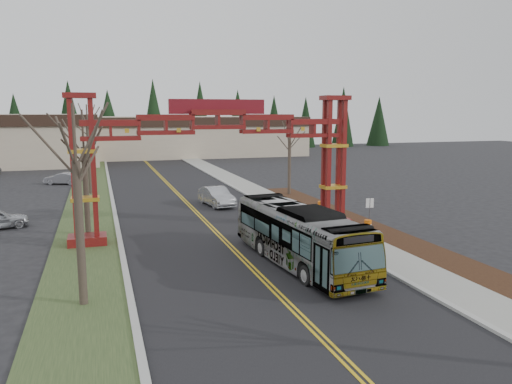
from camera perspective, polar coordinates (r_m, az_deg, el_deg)
name	(u,v)px	position (r m, az deg, el deg)	size (l,w,h in m)	color
ground	(357,374)	(16.31, 11.50, -19.70)	(200.00, 200.00, 0.00)	black
road	(198,214)	(38.87, -6.64, -2.53)	(12.00, 110.00, 0.02)	black
lane_line_left	(197,214)	(38.85, -6.81, -2.52)	(0.12, 100.00, 0.01)	gold
lane_line_right	(200,214)	(38.89, -6.47, -2.50)	(0.12, 100.00, 0.01)	gold
curb_right	(273,209)	(40.45, 1.95, -1.92)	(0.30, 110.00, 0.15)	#AFAFAA
sidewalk_right	(290,208)	(40.94, 3.86, -1.80)	(2.60, 110.00, 0.14)	gray
landscape_strip	(433,254)	(29.38, 19.55, -6.73)	(2.60, 50.00, 0.12)	black
grass_median	(89,220)	(38.22, -18.51, -3.10)	(4.00, 110.00, 0.08)	#304422
curb_left	(116,218)	(38.21, -15.74, -2.92)	(0.30, 110.00, 0.15)	#AFAFAA
gateway_arch	(218,142)	(31.29, -4.38, 5.73)	(18.20, 1.60, 8.90)	#5E0C11
retail_building_east	(194,136)	(94.04, -7.10, 6.42)	(38.00, 20.30, 7.00)	#BBA88F
conifer_treeline	(135,119)	(104.68, -13.67, 8.13)	(116.10, 5.60, 13.00)	black
transit_bus	(299,236)	(25.77, 4.96, -4.99)	(2.60, 11.12, 3.10)	#B3B6BC
silver_sedan	(217,197)	(42.05, -4.52, -0.52)	(1.68, 4.83, 1.59)	#A5A8AD
parked_car_far_a	(63,178)	(58.53, -21.23, 1.45)	(1.36, 3.90, 1.29)	#96969D
bare_tree_median_near	(76,162)	(20.74, -19.90, 3.22)	(3.39, 3.39, 8.15)	#382D26
bare_tree_median_mid	(84,148)	(33.02, -19.10, 4.82)	(3.51, 3.51, 7.97)	#382D26
bare_tree_median_far	(88,128)	(50.04, -18.70, 6.97)	(3.25, 3.25, 8.55)	#382D26
bare_tree_right_far	(290,141)	(46.99, 3.86, 5.83)	(3.03, 3.03, 7.17)	#382D26
street_sign	(370,208)	(33.41, 12.86, -1.79)	(0.51, 0.12, 2.26)	#3F3F44
barrel_south	(368,227)	(33.30, 12.65, -3.89)	(0.48, 0.48, 0.90)	#DE600C
barrel_mid	(323,211)	(37.65, 7.68, -2.20)	(0.52, 0.52, 0.96)	#DE600C
barrel_north	(321,209)	(38.28, 7.49, -1.89)	(0.60, 0.60, 1.11)	#DE600C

